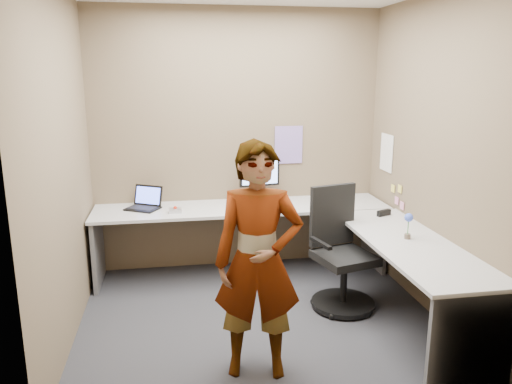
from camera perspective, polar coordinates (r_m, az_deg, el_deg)
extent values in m
plane|color=#28282D|center=(4.43, 0.30, -14.11)|extent=(3.00, 3.00, 0.00)
plane|color=brown|center=(5.25, -2.15, 5.82)|extent=(3.00, 0.00, 3.00)
plane|color=brown|center=(4.49, 19.57, 3.73)|extent=(0.00, 2.70, 2.70)
plane|color=brown|center=(4.01, -21.31, 2.49)|extent=(0.00, 2.70, 2.70)
cube|color=#BCBCBC|center=(5.06, -1.60, -1.80)|extent=(2.96, 0.65, 0.03)
cube|color=#BCBCBC|center=(4.21, 17.14, -5.62)|extent=(0.65, 1.91, 0.03)
cube|color=#59595B|center=(5.18, -17.64, -6.32)|extent=(0.04, 0.60, 0.70)
cube|color=#59595B|center=(5.55, 13.36, -4.73)|extent=(0.04, 0.60, 0.70)
cube|color=#59595B|center=(3.64, 23.37, -15.61)|extent=(0.60, 0.04, 0.70)
cube|color=red|center=(5.20, 0.43, -0.91)|extent=(0.29, 0.23, 0.05)
cube|color=black|center=(5.19, 0.44, -0.56)|extent=(0.19, 0.15, 0.01)
cube|color=black|center=(5.20, 0.40, 0.13)|extent=(0.05, 0.04, 0.11)
cube|color=black|center=(5.15, 0.41, 2.24)|extent=(0.43, 0.09, 0.28)
cube|color=#7E9BDA|center=(5.14, 0.47, 2.20)|extent=(0.38, 0.06, 0.24)
cube|color=black|center=(5.06, -12.83, -1.87)|extent=(0.38, 0.35, 0.02)
cube|color=black|center=(5.13, -12.21, -0.36)|extent=(0.30, 0.21, 0.20)
cube|color=#4C64F1|center=(5.13, -12.21, -0.36)|extent=(0.26, 0.18, 0.16)
cube|color=#B7B7BC|center=(4.88, -9.21, -2.10)|extent=(0.12, 0.08, 0.04)
sphere|color=red|center=(4.87, -9.22, -1.80)|extent=(0.04, 0.04, 0.04)
cone|color=white|center=(4.87, 1.21, -1.87)|extent=(0.10, 0.10, 0.06)
cube|color=black|center=(4.88, 14.40, -2.32)|extent=(0.15, 0.09, 0.05)
cylinder|color=brown|center=(4.27, 16.91, -4.87)|extent=(0.05, 0.05, 0.04)
cylinder|color=#338C3F|center=(4.24, 17.00, -3.72)|extent=(0.01, 0.01, 0.14)
sphere|color=blue|center=(4.22, 17.06, -2.81)|extent=(0.07, 0.07, 0.07)
cube|color=#846BB7|center=(5.35, 3.75, 5.40)|extent=(0.30, 0.01, 0.40)
cube|color=white|center=(5.30, 14.70, 4.36)|extent=(0.01, 0.28, 0.38)
cube|color=#F2E059|center=(5.04, 16.11, 0.34)|extent=(0.01, 0.07, 0.07)
cube|color=pink|center=(5.11, 15.78, -0.95)|extent=(0.01, 0.07, 0.07)
cube|color=pink|center=(5.01, 16.34, -1.51)|extent=(0.01, 0.07, 0.07)
cube|color=#F2E059|center=(5.18, 15.38, 0.39)|extent=(0.01, 0.07, 0.07)
cylinder|color=black|center=(4.64, 9.89, -12.39)|extent=(0.56, 0.56, 0.04)
cylinder|color=black|center=(4.55, 10.00, -9.89)|extent=(0.06, 0.06, 0.40)
cube|color=black|center=(4.47, 10.11, -7.40)|extent=(0.56, 0.56, 0.07)
cube|color=black|center=(4.54, 8.72, -2.60)|extent=(0.44, 0.16, 0.55)
cube|color=black|center=(4.28, 7.41, -5.81)|extent=(0.11, 0.30, 0.03)
cube|color=black|center=(4.55, 12.83, -4.86)|extent=(0.11, 0.30, 0.03)
imported|color=#999399|center=(3.38, 0.26, -7.94)|extent=(0.65, 0.49, 1.63)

